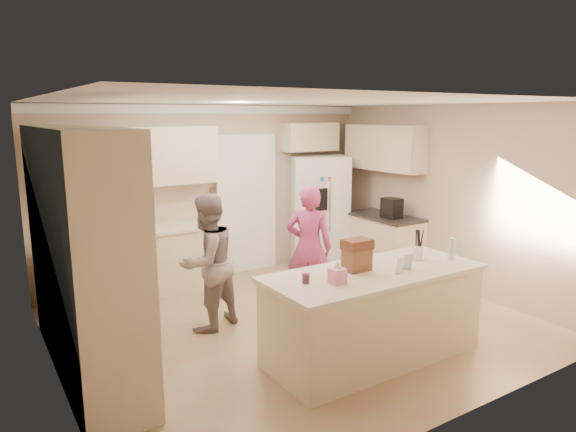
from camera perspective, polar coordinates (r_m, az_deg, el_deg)
floor at (r=6.24m, az=0.98°, el=-12.06°), size 5.20×4.60×0.02m
ceiling at (r=5.74m, az=1.07°, el=12.76°), size 5.20×4.60×0.02m
wall_back at (r=7.85m, az=-8.36°, el=2.62°), size 5.20×0.02×2.60m
wall_front at (r=4.18m, az=18.90°, el=-5.42°), size 5.20×0.02×2.60m
wall_left at (r=4.94m, az=-25.11°, el=-3.37°), size 0.02×4.60×2.60m
wall_right at (r=7.59m, az=17.68°, el=1.92°), size 0.02×4.60×2.60m
crown_back at (r=7.72m, az=-8.46°, el=11.64°), size 5.20×0.08×0.12m
pantry_bank at (r=5.21m, az=-21.93°, el=-3.83°), size 0.60×2.60×2.35m
back_base_cab at (r=7.35m, az=-15.38°, el=-5.12°), size 2.20×0.60×0.88m
back_countertop at (r=7.23m, az=-15.54°, el=-1.63°), size 2.24×0.63×0.04m
back_upper_cab at (r=7.21m, az=-16.28°, el=6.34°), size 2.20×0.35×0.80m
doorway_opening at (r=8.10m, az=-4.68°, el=1.17°), size 0.90×0.06×2.10m
doorway_casing at (r=8.07m, az=-4.56°, el=1.13°), size 1.02×0.03×2.22m
wall_frame_upper at (r=7.79m, az=-8.15°, el=4.41°), size 0.15×0.02×0.20m
wall_frame_lower at (r=7.82m, az=-8.10°, el=2.45°), size 0.15×0.02×0.20m
refrigerator at (r=8.50m, az=3.44°, el=0.64°), size 1.11×1.00×1.80m
fridge_seam at (r=8.22m, az=4.89°, el=0.26°), size 0.02×0.02×1.78m
fridge_dispenser at (r=8.04m, az=3.72°, el=1.83°), size 0.22×0.03×0.35m
fridge_handle_l at (r=8.16m, az=4.70°, el=1.24°), size 0.02×0.02×0.85m
fridge_handle_r at (r=8.22m, az=5.25°, el=1.30°), size 0.02×0.02×0.85m
over_fridge_cab at (r=8.43m, az=2.41°, el=8.77°), size 0.95×0.35×0.45m
right_base_cab at (r=8.21m, az=10.57°, el=-3.21°), size 0.60×1.20×0.88m
right_countertop at (r=8.10m, az=10.63°, el=-0.06°), size 0.63×1.24×0.04m
right_upper_cab at (r=8.21m, az=10.63°, el=7.48°), size 0.35×1.50×0.70m
coffee_maker at (r=7.90m, az=11.46°, el=0.88°), size 0.22×0.28×0.30m
island_base at (r=5.38m, az=9.43°, el=-10.94°), size 2.20×0.90×0.88m
island_top at (r=5.23m, az=9.59°, el=-6.26°), size 2.28×0.96×0.05m
utensil_crock at (r=5.67m, az=14.17°, el=-4.00°), size 0.13×0.13×0.15m
tissue_box at (r=4.78m, az=5.50°, el=-6.60°), size 0.13×0.13×0.14m
tissue_plume at (r=4.75m, az=5.53°, el=-5.34°), size 0.08×0.08×0.08m
dollhouse_body at (r=5.16m, az=7.65°, el=-4.85°), size 0.26×0.18×0.22m
dollhouse_roof at (r=5.12m, az=7.70°, el=-3.13°), size 0.28×0.20×0.10m
jam_jar at (r=4.77m, az=1.99°, el=-6.94°), size 0.07×0.07×0.09m
greeting_card_a at (r=5.16m, az=12.36°, el=-5.38°), size 0.12×0.06×0.16m
greeting_card_b at (r=5.29m, az=13.14°, el=-4.98°), size 0.12×0.05×0.16m
water_bottle at (r=5.75m, az=17.70°, el=-3.51°), size 0.07×0.07×0.24m
shaker_salt at (r=5.91m, az=14.10°, el=-3.68°), size 0.05×0.05×0.09m
shaker_pepper at (r=5.96m, az=14.56°, el=-3.58°), size 0.05×0.05×0.09m
teen_boy at (r=5.96m, az=-8.96°, el=-5.11°), size 0.94×0.84×1.59m
teen_girl at (r=6.51m, az=2.35°, el=-3.51°), size 0.69×0.68×1.61m
fridge_magnets at (r=8.22m, az=4.93°, el=0.25°), size 0.76×0.02×1.44m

